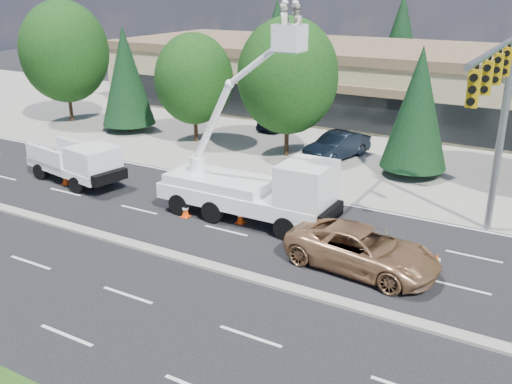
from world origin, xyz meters
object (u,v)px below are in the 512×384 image
Objects in this scene: signal_mast at (501,102)px; bucket_truck at (259,180)px; utility_pickup at (79,167)px; minivan at (362,249)px.

signal_mast is 10.37m from bucket_truck.
minivan is at bearing 4.13° from utility_pickup.
signal_mast is at bearing -34.18° from minivan.
bucket_truck reaches higher than minivan.
signal_mast is 1.73× the size of minivan.
bucket_truck is at bearing 11.41° from utility_pickup.
signal_mast reaches higher than minivan.
signal_mast is 7.65m from minivan.
signal_mast is 1.61× the size of utility_pickup.
utility_pickup is 0.65× the size of bucket_truck.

